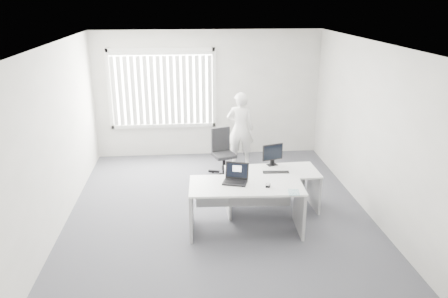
{
  "coord_description": "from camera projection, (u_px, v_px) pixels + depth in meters",
  "views": [
    {
      "loc": [
        -0.51,
        -6.56,
        3.46
      ],
      "look_at": [
        0.1,
        0.15,
        1.1
      ],
      "focal_mm": 35.0,
      "sensor_mm": 36.0,
      "label": 1
    }
  ],
  "objects": [
    {
      "name": "mouse",
      "position": [
        268.0,
        185.0,
        6.5
      ],
      "size": [
        0.09,
        0.12,
        0.05
      ],
      "primitive_type": null,
      "rotation": [
        0.0,
        0.0,
        -0.28
      ],
      "color": "silver",
      "rests_on": "paper_sheet"
    },
    {
      "name": "paper_sheet",
      "position": [
        274.0,
        187.0,
        6.5
      ],
      "size": [
        0.28,
        0.21,
        0.0
      ],
      "primitive_type": "cube",
      "rotation": [
        0.0,
        0.0,
        0.06
      ],
      "color": "silver",
      "rests_on": "desk_near"
    },
    {
      "name": "desk_far",
      "position": [
        272.0,
        182.0,
        7.36
      ],
      "size": [
        1.56,
        0.77,
        0.7
      ],
      "rotation": [
        0.0,
        0.0,
        0.03
      ],
      "color": "white",
      "rests_on": "ground"
    },
    {
      "name": "window",
      "position": [
        162.0,
        89.0,
        9.54
      ],
      "size": [
        2.32,
        0.06,
        1.76
      ],
      "primitive_type": "cube",
      "color": "silver",
      "rests_on": "wall_back"
    },
    {
      "name": "monitor",
      "position": [
        273.0,
        155.0,
        7.49
      ],
      "size": [
        0.4,
        0.22,
        0.38
      ],
      "primitive_type": null,
      "rotation": [
        0.0,
        0.0,
        0.31
      ],
      "color": "black",
      "rests_on": "desk_far"
    },
    {
      "name": "desk_near",
      "position": [
        246.0,
        198.0,
        6.65
      ],
      "size": [
        1.75,
        0.88,
        0.78
      ],
      "rotation": [
        0.0,
        0.0,
        -0.05
      ],
      "color": "white",
      "rests_on": "ground"
    },
    {
      "name": "wall_front",
      "position": [
        244.0,
        230.0,
        4.07
      ],
      "size": [
        5.0,
        0.02,
        2.8
      ],
      "primitive_type": "cube",
      "color": "silver",
      "rests_on": "ground"
    },
    {
      "name": "wall_right",
      "position": [
        371.0,
        130.0,
        7.1
      ],
      "size": [
        0.02,
        6.0,
        2.8
      ],
      "primitive_type": "cube",
      "color": "silver",
      "rests_on": "ground"
    },
    {
      "name": "wall_back",
      "position": [
        208.0,
        94.0,
        9.71
      ],
      "size": [
        5.0,
        0.02,
        2.8
      ],
      "primitive_type": "cube",
      "color": "silver",
      "rests_on": "ground"
    },
    {
      "name": "keyboard",
      "position": [
        276.0,
        173.0,
        7.2
      ],
      "size": [
        0.44,
        0.18,
        0.02
      ],
      "primitive_type": "cube",
      "rotation": [
        0.0,
        0.0,
        -0.08
      ],
      "color": "black",
      "rests_on": "desk_far"
    },
    {
      "name": "blinds",
      "position": [
        162.0,
        91.0,
        9.49
      ],
      "size": [
        2.2,
        0.1,
        1.5
      ],
      "primitive_type": null,
      "color": "silver",
      "rests_on": "wall_back"
    },
    {
      "name": "ground",
      "position": [
        219.0,
        214.0,
        7.35
      ],
      "size": [
        6.0,
        6.0,
        0.0
      ],
      "primitive_type": "plane",
      "color": "#595961",
      "rests_on": "ground"
    },
    {
      "name": "booklet",
      "position": [
        294.0,
        192.0,
        6.3
      ],
      "size": [
        0.18,
        0.23,
        0.01
      ],
      "primitive_type": "cube",
      "rotation": [
        0.0,
        0.0,
        -0.14
      ],
      "color": "white",
      "rests_on": "desk_near"
    },
    {
      "name": "wall_left",
      "position": [
        56.0,
        139.0,
        6.68
      ],
      "size": [
        0.02,
        6.0,
        2.8
      ],
      "primitive_type": "cube",
      "color": "silver",
      "rests_on": "ground"
    },
    {
      "name": "ceiling",
      "position": [
        218.0,
        44.0,
        6.43
      ],
      "size": [
        5.0,
        6.0,
        0.02
      ],
      "primitive_type": "cube",
      "color": "white",
      "rests_on": "wall_back"
    },
    {
      "name": "laptop",
      "position": [
        235.0,
        175.0,
        6.58
      ],
      "size": [
        0.44,
        0.41,
        0.28
      ],
      "primitive_type": null,
      "rotation": [
        0.0,
        0.0,
        -0.31
      ],
      "color": "black",
      "rests_on": "desk_near"
    },
    {
      "name": "person",
      "position": [
        240.0,
        129.0,
        9.29
      ],
      "size": [
        0.63,
        0.46,
        1.59
      ],
      "primitive_type": "imported",
      "rotation": [
        0.0,
        0.0,
        3.0
      ],
      "color": "silver",
      "rests_on": "ground"
    },
    {
      "name": "office_chair",
      "position": [
        223.0,
        160.0,
        8.95
      ],
      "size": [
        0.67,
        0.67,
        0.94
      ],
      "rotation": [
        0.0,
        0.0,
        0.3
      ],
      "color": "black",
      "rests_on": "ground"
    }
  ]
}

